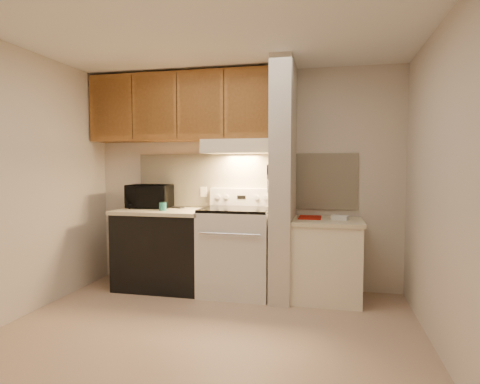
% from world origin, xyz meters
% --- Properties ---
extents(floor, '(3.60, 3.60, 0.00)m').
position_xyz_m(floor, '(0.00, 0.00, 0.00)').
color(floor, tan).
rests_on(floor, ground).
extents(ceiling, '(3.60, 3.60, 0.00)m').
position_xyz_m(ceiling, '(0.00, 0.00, 2.50)').
color(ceiling, white).
rests_on(ceiling, wall_back).
extents(wall_back, '(3.60, 2.50, 0.02)m').
position_xyz_m(wall_back, '(0.00, 1.50, 1.25)').
color(wall_back, beige).
rests_on(wall_back, floor).
extents(wall_left, '(0.02, 3.00, 2.50)m').
position_xyz_m(wall_left, '(-1.80, 0.00, 1.25)').
color(wall_left, beige).
rests_on(wall_left, floor).
extents(wall_right, '(0.02, 3.00, 2.50)m').
position_xyz_m(wall_right, '(1.80, 0.00, 1.25)').
color(wall_right, beige).
rests_on(wall_right, floor).
extents(backsplash, '(2.60, 0.02, 0.63)m').
position_xyz_m(backsplash, '(0.00, 1.49, 1.24)').
color(backsplash, '#EFE4C2').
rests_on(backsplash, wall_back).
extents(range_body, '(0.76, 0.65, 0.92)m').
position_xyz_m(range_body, '(0.00, 1.16, 0.46)').
color(range_body, silver).
rests_on(range_body, floor).
extents(oven_window, '(0.50, 0.01, 0.30)m').
position_xyz_m(oven_window, '(0.00, 0.84, 0.50)').
color(oven_window, black).
rests_on(oven_window, range_body).
extents(oven_handle, '(0.65, 0.02, 0.02)m').
position_xyz_m(oven_handle, '(0.00, 0.80, 0.72)').
color(oven_handle, silver).
rests_on(oven_handle, range_body).
extents(cooktop, '(0.74, 0.64, 0.03)m').
position_xyz_m(cooktop, '(0.00, 1.16, 0.94)').
color(cooktop, black).
rests_on(cooktop, range_body).
extents(range_backguard, '(0.76, 0.08, 0.20)m').
position_xyz_m(range_backguard, '(0.00, 1.44, 1.05)').
color(range_backguard, silver).
rests_on(range_backguard, range_body).
extents(range_display, '(0.10, 0.01, 0.04)m').
position_xyz_m(range_display, '(0.00, 1.40, 1.05)').
color(range_display, black).
rests_on(range_display, range_backguard).
extents(range_knob_left_outer, '(0.05, 0.02, 0.05)m').
position_xyz_m(range_knob_left_outer, '(-0.28, 1.40, 1.05)').
color(range_knob_left_outer, silver).
rests_on(range_knob_left_outer, range_backguard).
extents(range_knob_left_inner, '(0.05, 0.02, 0.05)m').
position_xyz_m(range_knob_left_inner, '(-0.18, 1.40, 1.05)').
color(range_knob_left_inner, silver).
rests_on(range_knob_left_inner, range_backguard).
extents(range_knob_right_inner, '(0.05, 0.02, 0.05)m').
position_xyz_m(range_knob_right_inner, '(0.18, 1.40, 1.05)').
color(range_knob_right_inner, silver).
rests_on(range_knob_right_inner, range_backguard).
extents(range_knob_right_outer, '(0.05, 0.02, 0.05)m').
position_xyz_m(range_knob_right_outer, '(0.28, 1.40, 1.05)').
color(range_knob_right_outer, silver).
rests_on(range_knob_right_outer, range_backguard).
extents(dishwasher_front, '(1.00, 0.63, 0.87)m').
position_xyz_m(dishwasher_front, '(-0.88, 1.17, 0.43)').
color(dishwasher_front, black).
rests_on(dishwasher_front, floor).
extents(left_countertop, '(1.04, 0.67, 0.04)m').
position_xyz_m(left_countertop, '(-0.88, 1.17, 0.89)').
color(left_countertop, beige).
rests_on(left_countertop, dishwasher_front).
extents(spoon_rest, '(0.23, 0.15, 0.02)m').
position_xyz_m(spoon_rest, '(-0.80, 1.36, 0.92)').
color(spoon_rest, black).
rests_on(spoon_rest, left_countertop).
extents(teal_jar, '(0.10, 0.10, 0.09)m').
position_xyz_m(teal_jar, '(-0.83, 1.06, 0.96)').
color(teal_jar, '#1F6A68').
rests_on(teal_jar, left_countertop).
extents(outlet, '(0.08, 0.01, 0.12)m').
position_xyz_m(outlet, '(-0.48, 1.48, 1.10)').
color(outlet, '#F3EACE').
rests_on(outlet, backsplash).
extents(microwave, '(0.52, 0.36, 0.28)m').
position_xyz_m(microwave, '(-1.10, 1.31, 1.05)').
color(microwave, black).
rests_on(microwave, left_countertop).
extents(partition_pillar, '(0.22, 0.70, 2.50)m').
position_xyz_m(partition_pillar, '(0.51, 1.15, 1.25)').
color(partition_pillar, beige).
rests_on(partition_pillar, floor).
extents(pillar_trim, '(0.01, 0.70, 0.04)m').
position_xyz_m(pillar_trim, '(0.39, 1.15, 1.30)').
color(pillar_trim, '#945D28').
rests_on(pillar_trim, partition_pillar).
extents(knife_strip, '(0.02, 0.42, 0.04)m').
position_xyz_m(knife_strip, '(0.39, 1.10, 1.32)').
color(knife_strip, black).
rests_on(knife_strip, partition_pillar).
extents(knife_blade_a, '(0.01, 0.03, 0.16)m').
position_xyz_m(knife_blade_a, '(0.38, 0.93, 1.22)').
color(knife_blade_a, silver).
rests_on(knife_blade_a, knife_strip).
extents(knife_handle_a, '(0.02, 0.02, 0.10)m').
position_xyz_m(knife_handle_a, '(0.38, 0.93, 1.37)').
color(knife_handle_a, black).
rests_on(knife_handle_a, knife_strip).
extents(knife_blade_b, '(0.01, 0.04, 0.18)m').
position_xyz_m(knife_blade_b, '(0.38, 1.03, 1.21)').
color(knife_blade_b, silver).
rests_on(knife_blade_b, knife_strip).
extents(knife_handle_b, '(0.02, 0.02, 0.10)m').
position_xyz_m(knife_handle_b, '(0.38, 1.03, 1.37)').
color(knife_handle_b, black).
rests_on(knife_handle_b, knife_strip).
extents(knife_blade_c, '(0.01, 0.04, 0.20)m').
position_xyz_m(knife_blade_c, '(0.38, 1.10, 1.20)').
color(knife_blade_c, silver).
rests_on(knife_blade_c, knife_strip).
extents(knife_handle_c, '(0.02, 0.02, 0.10)m').
position_xyz_m(knife_handle_c, '(0.38, 1.11, 1.37)').
color(knife_handle_c, black).
rests_on(knife_handle_c, knife_strip).
extents(knife_blade_d, '(0.01, 0.04, 0.16)m').
position_xyz_m(knife_blade_d, '(0.38, 1.17, 1.22)').
color(knife_blade_d, silver).
rests_on(knife_blade_d, knife_strip).
extents(knife_handle_d, '(0.02, 0.02, 0.10)m').
position_xyz_m(knife_handle_d, '(0.38, 1.19, 1.37)').
color(knife_handle_d, black).
rests_on(knife_handle_d, knife_strip).
extents(knife_blade_e, '(0.01, 0.04, 0.18)m').
position_xyz_m(knife_blade_e, '(0.38, 1.25, 1.21)').
color(knife_blade_e, silver).
rests_on(knife_blade_e, knife_strip).
extents(knife_handle_e, '(0.02, 0.02, 0.10)m').
position_xyz_m(knife_handle_e, '(0.38, 1.26, 1.37)').
color(knife_handle_e, black).
rests_on(knife_handle_e, knife_strip).
extents(oven_mitt, '(0.03, 0.09, 0.21)m').
position_xyz_m(oven_mitt, '(0.38, 1.32, 1.17)').
color(oven_mitt, slate).
rests_on(oven_mitt, partition_pillar).
extents(right_cab_base, '(0.70, 0.60, 0.81)m').
position_xyz_m(right_cab_base, '(0.97, 1.15, 0.40)').
color(right_cab_base, '#F3EACE').
rests_on(right_cab_base, floor).
extents(right_countertop, '(0.74, 0.64, 0.04)m').
position_xyz_m(right_countertop, '(0.97, 1.15, 0.83)').
color(right_countertop, beige).
rests_on(right_countertop, right_cab_base).
extents(red_folder, '(0.24, 0.32, 0.01)m').
position_xyz_m(red_folder, '(0.79, 1.25, 0.86)').
color(red_folder, '#A5160A').
rests_on(red_folder, right_countertop).
extents(white_box, '(0.19, 0.16, 0.04)m').
position_xyz_m(white_box, '(1.10, 1.17, 0.87)').
color(white_box, white).
rests_on(white_box, right_countertop).
extents(range_hood, '(0.78, 0.44, 0.15)m').
position_xyz_m(range_hood, '(0.00, 1.28, 1.62)').
color(range_hood, '#F3EACE').
rests_on(range_hood, upper_cabinets).
extents(hood_lip, '(0.78, 0.04, 0.06)m').
position_xyz_m(hood_lip, '(0.00, 1.07, 1.58)').
color(hood_lip, '#F3EACE').
rests_on(hood_lip, range_hood).
extents(upper_cabinets, '(2.18, 0.33, 0.77)m').
position_xyz_m(upper_cabinets, '(-0.69, 1.32, 2.08)').
color(upper_cabinets, '#945D28').
rests_on(upper_cabinets, wall_back).
extents(cab_door_a, '(0.46, 0.01, 0.63)m').
position_xyz_m(cab_door_a, '(-1.51, 1.17, 2.08)').
color(cab_door_a, '#945D28').
rests_on(cab_door_a, upper_cabinets).
extents(cab_gap_a, '(0.01, 0.01, 0.73)m').
position_xyz_m(cab_gap_a, '(-1.23, 1.16, 2.08)').
color(cab_gap_a, black).
rests_on(cab_gap_a, upper_cabinets).
extents(cab_door_b, '(0.46, 0.01, 0.63)m').
position_xyz_m(cab_door_b, '(-0.96, 1.17, 2.08)').
color(cab_door_b, '#945D28').
rests_on(cab_door_b, upper_cabinets).
extents(cab_gap_b, '(0.01, 0.01, 0.73)m').
position_xyz_m(cab_gap_b, '(-0.69, 1.16, 2.08)').
color(cab_gap_b, black).
rests_on(cab_gap_b, upper_cabinets).
extents(cab_door_c, '(0.46, 0.01, 0.63)m').
position_xyz_m(cab_door_c, '(-0.42, 1.17, 2.08)').
color(cab_door_c, '#945D28').
rests_on(cab_door_c, upper_cabinets).
extents(cab_gap_c, '(0.01, 0.01, 0.73)m').
position_xyz_m(cab_gap_c, '(-0.14, 1.16, 2.08)').
color(cab_gap_c, black).
rests_on(cab_gap_c, upper_cabinets).
extents(cab_door_d, '(0.46, 0.01, 0.63)m').
position_xyz_m(cab_door_d, '(0.13, 1.17, 2.08)').
color(cab_door_d, '#945D28').
rests_on(cab_door_d, upper_cabinets).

